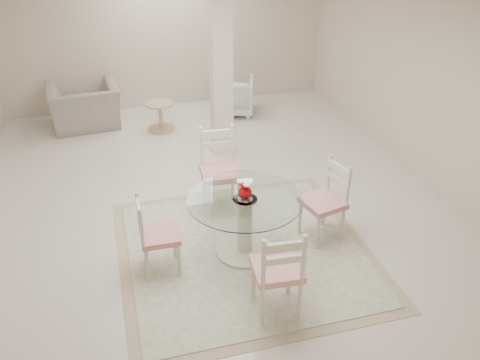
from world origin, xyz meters
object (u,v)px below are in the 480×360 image
object	(u,v)px
column	(221,67)
dining_chair_north	(219,164)
dining_chair_west	(153,230)
recliner_taupe	(84,106)
armchair_white	(233,96)
side_table	(161,118)
dining_chair_south	(279,267)
red_vase	(245,189)
dining_table	(245,226)
dining_chair_east	(328,195)

from	to	relation	value
column	dining_chair_north	distance (m)	1.83
dining_chair_west	recliner_taupe	distance (m)	4.29
armchair_white	side_table	distance (m)	1.47
side_table	column	bearing A→B (deg)	-50.88
side_table	dining_chair_south	bearing A→B (deg)	-83.98
column	dining_chair_north	size ratio (longest dim) A/B	2.24
red_vase	dining_chair_north	xyz separation A→B (m)	(-0.04, 1.03, -0.22)
red_vase	dining_chair_south	size ratio (longest dim) A/B	0.21
column	armchair_white	world-z (taller)	column
dining_chair_west	column	bearing A→B (deg)	-26.42
dining_table	recliner_taupe	bearing A→B (deg)	112.05
red_vase	dining_chair_east	world-z (taller)	dining_chair_east
dining_chair_north	red_vase	bearing A→B (deg)	-84.53
dining_chair_north	recliner_taupe	bearing A→B (deg)	120.60
dining_chair_south	side_table	bearing A→B (deg)	-79.72
red_vase	dining_chair_east	distance (m)	1.05
dining_table	recliner_taupe	world-z (taller)	recliner_taupe
armchair_white	side_table	size ratio (longest dim) A/B	1.50
column	dining_chair_east	xyz separation A→B (m)	(0.63, -2.59, -0.78)
red_vase	dining_chair_east	xyz separation A→B (m)	(1.01, 0.06, -0.28)
red_vase	armchair_white	bearing A→B (deg)	77.10
dining_table	armchair_white	xyz separation A→B (m)	(0.94, 4.11, -0.04)
dining_table	recliner_taupe	distance (m)	4.52
red_vase	recliner_taupe	bearing A→B (deg)	112.07
dining_table	red_vase	xyz separation A→B (m)	(0.00, -0.00, 0.48)
dining_chair_south	recliner_taupe	distance (m)	5.49
armchair_white	dining_table	bearing A→B (deg)	93.83
column	dining_chair_west	world-z (taller)	column
dining_chair_north	dining_chair_west	distance (m)	1.45
red_vase	armchair_white	size ratio (longest dim) A/B	0.32
dining_chair_east	side_table	distance (m)	3.93
dining_chair_east	dining_chair_north	size ratio (longest dim) A/B	0.90
dining_chair_east	dining_chair_south	size ratio (longest dim) A/B	0.96
recliner_taupe	dining_chair_north	bearing A→B (deg)	112.49
dining_table	dining_chair_south	bearing A→B (deg)	-87.72
dining_chair_south	armchair_white	bearing A→B (deg)	-95.73
dining_table	dining_chair_south	xyz separation A→B (m)	(0.04, -1.02, 0.22)
dining_table	red_vase	distance (m)	0.48
recliner_taupe	dining_chair_east	bearing A→B (deg)	118.20
dining_chair_north	side_table	xyz separation A→B (m)	(-0.41, 2.66, -0.41)
red_vase	side_table	distance (m)	3.77
dining_chair_west	side_table	distance (m)	3.79
column	red_vase	size ratio (longest dim) A/B	11.51
armchair_white	dining_chair_east	bearing A→B (deg)	107.80
dining_chair_east	armchair_white	size ratio (longest dim) A/B	1.46
dining_chair_north	dining_chair_west	bearing A→B (deg)	-129.24
column	dining_chair_south	xyz separation A→B (m)	(-0.34, -3.68, -0.76)
red_vase	side_table	size ratio (longest dim) A/B	0.48
dining_table	armchair_white	size ratio (longest dim) A/B	1.71
red_vase	dining_chair_west	bearing A→B (deg)	-177.58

